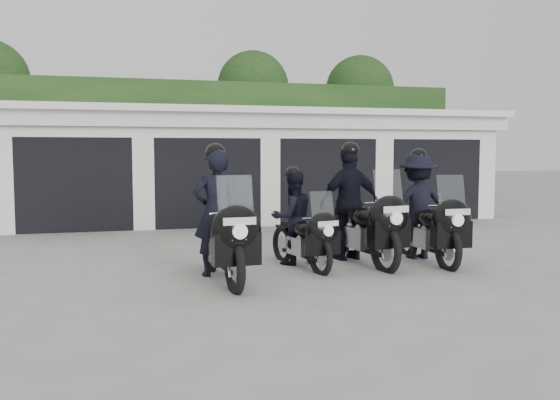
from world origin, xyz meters
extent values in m
plane|color=#989792|center=(0.00, 0.00, 0.00)|extent=(80.00, 80.00, 0.00)
cube|color=silver|center=(0.00, 8.50, 1.40)|extent=(16.00, 6.00, 2.80)
cube|color=silver|center=(0.00, 8.30, 2.88)|extent=(16.40, 6.80, 0.16)
cube|color=silver|center=(0.00, 5.25, 2.65)|extent=(16.40, 0.12, 0.40)
cube|color=black|center=(0.00, 5.48, 0.12)|extent=(16.00, 0.06, 0.24)
cube|color=silver|center=(-4.65, 5.65, 1.40)|extent=(0.50, 0.50, 2.80)
cube|color=black|center=(-3.10, 6.70, 1.10)|extent=(2.60, 2.60, 2.20)
cube|color=silver|center=(-3.10, 5.65, 2.50)|extent=(2.60, 0.50, 0.60)
cube|color=silver|center=(-1.55, 5.65, 1.40)|extent=(0.50, 0.50, 2.80)
cube|color=black|center=(0.00, 6.70, 1.10)|extent=(2.60, 2.60, 2.20)
cube|color=silver|center=(0.00, 5.65, 2.50)|extent=(2.60, 0.50, 0.60)
cube|color=silver|center=(1.55, 5.65, 1.40)|extent=(0.50, 0.50, 2.80)
cube|color=black|center=(3.10, 6.70, 1.10)|extent=(2.60, 2.60, 2.20)
cube|color=silver|center=(3.10, 5.65, 2.50)|extent=(2.60, 0.50, 0.60)
cube|color=silver|center=(4.65, 5.65, 1.40)|extent=(0.50, 0.50, 2.80)
cube|color=black|center=(6.20, 6.70, 1.10)|extent=(2.60, 2.60, 2.20)
cube|color=silver|center=(6.20, 5.65, 2.50)|extent=(2.60, 0.50, 0.60)
cube|color=silver|center=(7.75, 5.65, 1.40)|extent=(0.50, 0.50, 2.80)
cube|color=#163613|center=(0.00, 12.50, 2.15)|extent=(20.00, 2.00, 4.30)
sphere|color=#163613|center=(3.00, 14.00, 4.40)|extent=(2.80, 2.80, 2.80)
cylinder|color=black|center=(3.00, 14.00, 1.65)|extent=(0.24, 0.24, 3.30)
sphere|color=#163613|center=(7.50, 14.00, 4.40)|extent=(2.80, 2.80, 2.80)
cylinder|color=black|center=(7.50, 14.00, 1.65)|extent=(0.24, 0.24, 3.30)
torus|color=black|center=(-0.62, -1.27, 0.34)|extent=(0.17, 0.80, 0.80)
torus|color=black|center=(-0.72, 0.29, 0.34)|extent=(0.17, 0.80, 0.80)
cube|color=#A9A9AE|center=(-0.67, -0.47, 0.41)|extent=(0.32, 0.62, 0.35)
cube|color=black|center=(-0.67, -0.49, 0.24)|extent=(0.18, 1.42, 0.07)
ellipsoid|color=black|center=(-0.66, -0.65, 0.78)|extent=(0.39, 0.65, 0.31)
cube|color=black|center=(-0.69, -0.19, 0.81)|extent=(0.32, 0.62, 0.11)
ellipsoid|color=black|center=(-0.61, -1.36, 0.85)|extent=(0.71, 0.41, 0.65)
cube|color=black|center=(-0.61, -1.36, 0.60)|extent=(0.65, 0.28, 0.44)
cube|color=#B2BFC6|center=(-0.61, -1.33, 1.29)|extent=(0.49, 0.16, 0.56)
cylinder|color=silver|center=(-0.63, -1.14, 1.05)|extent=(0.61, 0.07, 0.03)
cube|color=silver|center=(-0.60, -1.55, 0.98)|extent=(0.44, 0.05, 0.10)
cube|color=silver|center=(-0.60, -1.51, 0.78)|extent=(0.20, 0.03, 0.11)
imported|color=black|center=(-0.69, -0.16, 0.96)|extent=(0.73, 0.50, 1.91)
sphere|color=black|center=(-0.69, -0.16, 1.85)|extent=(0.29, 0.29, 0.29)
torus|color=black|center=(0.86, -0.47, 0.28)|extent=(0.23, 0.65, 0.65)
torus|color=black|center=(0.60, 0.78, 0.28)|extent=(0.23, 0.65, 0.65)
cube|color=#A9A9AE|center=(0.73, 0.17, 0.34)|extent=(0.33, 0.53, 0.28)
cube|color=black|center=(0.73, 0.15, 0.20)|extent=(0.31, 1.14, 0.05)
ellipsoid|color=black|center=(0.76, 0.02, 0.64)|extent=(0.39, 0.56, 0.26)
cube|color=black|center=(0.68, 0.40, 0.66)|extent=(0.33, 0.53, 0.09)
ellipsoid|color=black|center=(0.88, -0.54, 0.69)|extent=(0.61, 0.40, 0.53)
cube|color=black|center=(0.88, -0.54, 0.49)|extent=(0.54, 0.30, 0.36)
cube|color=#B2BFC6|center=(0.87, -0.51, 1.05)|extent=(0.40, 0.18, 0.45)
cylinder|color=silver|center=(0.84, -0.37, 0.85)|extent=(0.49, 0.13, 0.02)
cube|color=silver|center=(0.91, -0.69, 0.80)|extent=(0.35, 0.09, 0.08)
cube|color=silver|center=(0.90, -0.66, 0.64)|extent=(0.16, 0.05, 0.09)
imported|color=black|center=(0.68, 0.41, 0.78)|extent=(0.86, 0.73, 1.56)
sphere|color=black|center=(0.68, 0.41, 1.51)|extent=(0.24, 0.24, 0.24)
torus|color=black|center=(1.91, -0.55, 0.34)|extent=(0.23, 0.82, 0.81)
torus|color=black|center=(1.69, 1.04, 0.34)|extent=(0.23, 0.82, 0.81)
cube|color=#A9A9AE|center=(1.80, 0.26, 0.42)|extent=(0.37, 0.65, 0.36)
cube|color=black|center=(1.80, 0.24, 0.24)|extent=(0.28, 1.45, 0.07)
ellipsoid|color=black|center=(1.82, 0.08, 0.80)|extent=(0.44, 0.68, 0.32)
cube|color=black|center=(1.76, 0.55, 0.82)|extent=(0.37, 0.65, 0.11)
ellipsoid|color=black|center=(1.92, -0.64, 0.87)|extent=(0.74, 0.46, 0.67)
cube|color=black|center=(1.92, -0.64, 0.61)|extent=(0.67, 0.33, 0.45)
cube|color=#B2BFC6|center=(1.91, -0.61, 1.31)|extent=(0.50, 0.19, 0.57)
cylinder|color=silver|center=(1.89, -0.42, 1.07)|extent=(0.62, 0.12, 0.03)
cube|color=silver|center=(1.95, -0.83, 1.00)|extent=(0.44, 0.08, 0.10)
cube|color=silver|center=(1.94, -0.80, 0.80)|extent=(0.20, 0.04, 0.11)
imported|color=black|center=(1.75, 0.57, 0.98)|extent=(1.22, 0.80, 1.95)
sphere|color=black|center=(1.75, 0.57, 1.89)|extent=(0.30, 0.30, 0.30)
torus|color=black|center=(2.93, -0.68, 0.33)|extent=(0.13, 0.77, 0.77)
torus|color=black|center=(2.97, 0.83, 0.33)|extent=(0.13, 0.77, 0.77)
cube|color=#A9A9AE|center=(2.95, 0.10, 0.40)|extent=(0.29, 0.59, 0.34)
cube|color=black|center=(2.95, 0.08, 0.23)|extent=(0.12, 1.37, 0.06)
ellipsoid|color=black|center=(2.94, -0.08, 0.76)|extent=(0.36, 0.61, 0.30)
cube|color=black|center=(2.95, 0.37, 0.78)|extent=(0.29, 0.59, 0.11)
ellipsoid|color=black|center=(2.93, -0.76, 0.82)|extent=(0.67, 0.36, 0.63)
cube|color=black|center=(2.93, -0.76, 0.58)|extent=(0.62, 0.25, 0.42)
cube|color=#B2BFC6|center=(2.93, -0.73, 1.24)|extent=(0.47, 0.13, 0.54)
cylinder|color=silver|center=(2.93, -0.55, 1.01)|extent=(0.59, 0.04, 0.03)
cube|color=silver|center=(2.92, -0.94, 0.95)|extent=(0.42, 0.03, 0.09)
cube|color=silver|center=(2.92, -0.91, 0.76)|extent=(0.19, 0.02, 0.11)
imported|color=black|center=(2.95, 0.39, 0.92)|extent=(1.21, 0.64, 1.85)
sphere|color=black|center=(2.95, 0.39, 1.79)|extent=(0.28, 0.28, 0.28)
camera|label=1|loc=(-2.05, -8.96, 1.88)|focal=38.00mm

